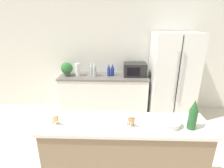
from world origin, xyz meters
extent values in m
cube|color=silver|center=(0.00, 2.73, 1.27)|extent=(8.00, 0.06, 2.55)
cube|color=white|center=(-0.45, 2.40, 0.43)|extent=(1.90, 0.60, 0.86)
cube|color=#66605B|center=(-0.45, 2.40, 0.88)|extent=(1.93, 0.63, 0.03)
cube|color=white|center=(1.01, 2.31, 0.91)|extent=(0.88, 0.73, 1.82)
cube|color=black|center=(1.01, 1.94, 0.91)|extent=(0.01, 0.01, 1.75)
cylinder|color=#B2B5BA|center=(0.96, 1.93, 1.00)|extent=(0.02, 0.02, 1.00)
cylinder|color=#B2B5BA|center=(1.06, 1.93, 1.00)|extent=(0.02, 0.02, 1.00)
cube|color=#8C7256|center=(-0.07, 0.32, 0.49)|extent=(1.71, 0.43, 0.98)
cube|color=silver|center=(-0.07, 0.32, 1.00)|extent=(1.75, 0.47, 0.03)
cylinder|color=#595451|center=(-1.24, 2.36, 0.93)|extent=(0.12, 0.12, 0.08)
sphere|color=#2D7033|center=(-1.24, 2.36, 1.06)|extent=(0.25, 0.25, 0.25)
cylinder|color=white|center=(-1.02, 2.37, 1.03)|extent=(0.10, 0.10, 0.27)
cube|color=black|center=(0.23, 2.42, 1.03)|extent=(0.48, 0.36, 0.28)
cube|color=black|center=(0.18, 2.24, 1.03)|extent=(0.26, 0.01, 0.17)
cylinder|color=navy|center=(-0.26, 2.41, 0.97)|extent=(0.07, 0.07, 0.16)
cone|color=navy|center=(-0.26, 2.41, 1.10)|extent=(0.07, 0.07, 0.09)
cylinder|color=gold|center=(-0.26, 2.41, 1.15)|extent=(0.03, 0.03, 0.01)
cylinder|color=navy|center=(-0.34, 2.38, 0.98)|extent=(0.07, 0.07, 0.17)
cone|color=navy|center=(-0.34, 2.38, 1.11)|extent=(0.07, 0.07, 0.09)
cylinder|color=gold|center=(-0.34, 2.38, 1.16)|extent=(0.02, 0.02, 0.01)
cylinder|color=#B2B7BC|center=(-0.64, 2.36, 0.99)|extent=(0.08, 0.08, 0.20)
cone|color=#B2B7BC|center=(-0.64, 2.36, 1.15)|extent=(0.08, 0.08, 0.11)
cylinder|color=gold|center=(-0.64, 2.36, 1.21)|extent=(0.03, 0.03, 0.01)
cylinder|color=#B2B7BC|center=(-0.72, 2.46, 0.98)|extent=(0.07, 0.07, 0.18)
cone|color=#B2B7BC|center=(-0.72, 2.46, 1.12)|extent=(0.07, 0.07, 0.10)
cylinder|color=gold|center=(-0.72, 2.46, 1.17)|extent=(0.03, 0.03, 0.01)
cylinder|color=#235628|center=(0.59, 0.24, 1.12)|extent=(0.08, 0.08, 0.20)
cone|color=#235628|center=(0.59, 0.24, 1.27)|extent=(0.08, 0.08, 0.11)
cylinder|color=gold|center=(0.59, 0.24, 1.33)|extent=(0.03, 0.03, 0.01)
cylinder|color=white|center=(0.39, 0.29, 1.04)|extent=(0.21, 0.21, 0.05)
torus|color=white|center=(0.39, 0.29, 1.07)|extent=(0.23, 0.23, 0.02)
ellipsoid|color=tan|center=(-0.78, 0.27, 1.08)|extent=(0.09, 0.07, 0.04)
sphere|color=tan|center=(-0.78, 0.27, 1.10)|extent=(0.03, 0.03, 0.03)
cylinder|color=tan|center=(-0.74, 0.25, 1.10)|extent=(0.01, 0.01, 0.04)
sphere|color=tan|center=(-0.74, 0.25, 1.12)|extent=(0.02, 0.02, 0.02)
cylinder|color=tan|center=(-0.75, 0.27, 1.04)|extent=(0.01, 0.01, 0.04)
cylinder|color=tan|center=(-0.76, 0.25, 1.04)|extent=(0.01, 0.01, 0.04)
cylinder|color=tan|center=(-0.79, 0.29, 1.04)|extent=(0.01, 0.01, 0.04)
cylinder|color=tan|center=(-0.80, 0.27, 1.04)|extent=(0.01, 0.01, 0.04)
ellipsoid|color=olive|center=(-0.01, 0.27, 1.09)|extent=(0.09, 0.10, 0.04)
sphere|color=olive|center=(-0.01, 0.27, 1.11)|extent=(0.03, 0.03, 0.03)
cylinder|color=olive|center=(0.02, 0.23, 1.11)|extent=(0.02, 0.02, 0.04)
sphere|color=olive|center=(0.02, 0.23, 1.13)|extent=(0.02, 0.02, 0.02)
cylinder|color=olive|center=(0.02, 0.25, 1.04)|extent=(0.01, 0.01, 0.05)
cylinder|color=olive|center=(0.00, 0.24, 1.04)|extent=(0.01, 0.01, 0.05)
cylinder|color=olive|center=(-0.01, 0.30, 1.04)|extent=(0.01, 0.01, 0.05)
cylinder|color=olive|center=(-0.04, 0.28, 1.04)|extent=(0.01, 0.01, 0.05)
camera|label=1|loc=(-0.15, -1.26, 2.01)|focal=28.00mm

